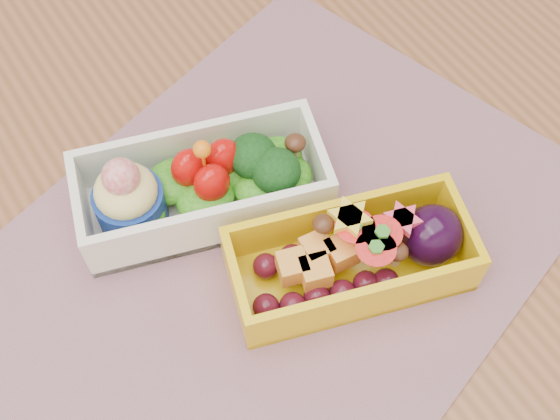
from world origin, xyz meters
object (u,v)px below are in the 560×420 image
placemat (275,245)px  bento_white (201,186)px  bento_yellow (356,257)px  table (266,316)px

placemat → bento_white: bento_white is taller
placemat → bento_yellow: bearing=-55.5°
table → bento_yellow: bearing=-38.8°
table → placemat: (0.02, 0.01, 0.10)m
table → bento_yellow: size_ratio=6.28×
placemat → bento_white: 0.07m
table → bento_white: size_ratio=5.80×
placemat → bento_white: bearing=114.5°
table → bento_yellow: bento_yellow is taller
bento_white → bento_yellow: bento_white is taller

